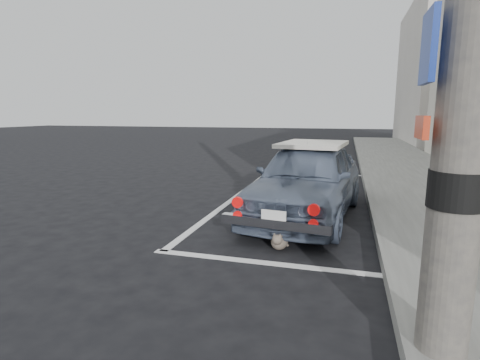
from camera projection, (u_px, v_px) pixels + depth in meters
The scene contains 8 objects.
ground at pixel (240, 246), 5.12m from camera, with size 80.00×80.00×0.00m, color black.
sidewalk at pixel (460, 219), 6.14m from camera, with size 2.80×40.00×0.15m, color #61605C.
building_far at pixel (440, 74), 21.64m from camera, with size 3.50×10.00×8.00m, color beige.
pline_rear at pixel (268, 263), 4.51m from camera, with size 3.00×0.12×0.01m, color silver.
pline_front at pixel (315, 174), 11.14m from camera, with size 3.00×0.12×0.01m, color silver.
pline_side at pixel (238, 195), 8.20m from camera, with size 0.12×7.00×0.01m, color silver.
retro_coupe at pixel (307, 179), 6.49m from camera, with size 1.99×4.00×1.31m.
cat at pixel (279, 240), 4.96m from camera, with size 0.24×0.51×0.27m.
Camera 1 is at (1.34, -4.69, 1.79)m, focal length 28.00 mm.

